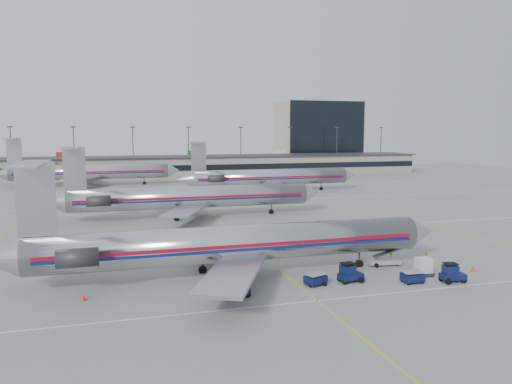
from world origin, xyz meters
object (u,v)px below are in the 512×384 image
object	(u,v)px
jet_foreground	(226,244)
belt_loader	(385,260)
uld_container	(423,267)
jet_second_row	(186,197)
tug_center	(349,273)

from	to	relation	value
jet_foreground	belt_loader	bearing A→B (deg)	-0.91
uld_container	jet_foreground	bearing A→B (deg)	171.00
jet_foreground	jet_second_row	xyz separation A→B (m)	(1.18, 33.82, 0.07)
belt_loader	jet_second_row	bearing A→B (deg)	123.54
jet_foreground	tug_center	world-z (taller)	jet_foreground
jet_second_row	belt_loader	distance (m)	37.55
tug_center	uld_container	xyz separation A→B (m)	(7.81, -0.00, 0.04)
jet_foreground	uld_container	bearing A→B (deg)	-13.85
uld_container	belt_loader	size ratio (longest dim) A/B	0.44
jet_second_row	tug_center	bearing A→B (deg)	-76.34
jet_foreground	tug_center	size ratio (longest dim) A/B	18.07
tug_center	uld_container	size ratio (longest dim) A/B	1.37
jet_second_row	tug_center	world-z (taller)	jet_second_row
jet_foreground	uld_container	world-z (taller)	jet_foreground
uld_container	tug_center	bearing A→B (deg)	-175.17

